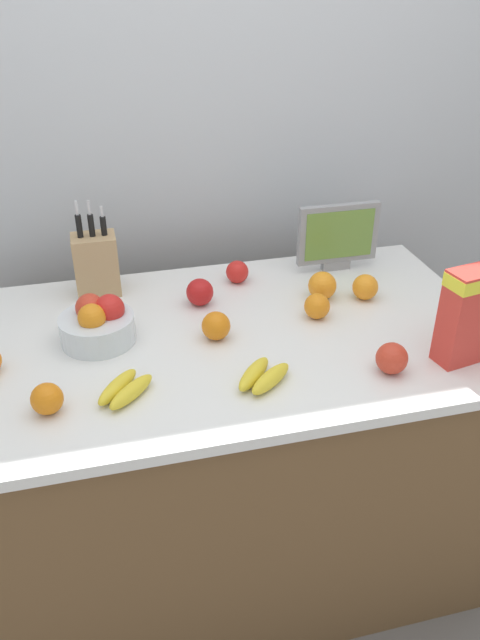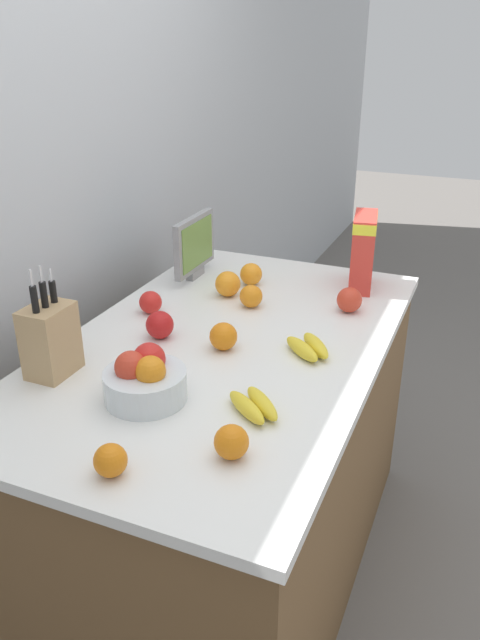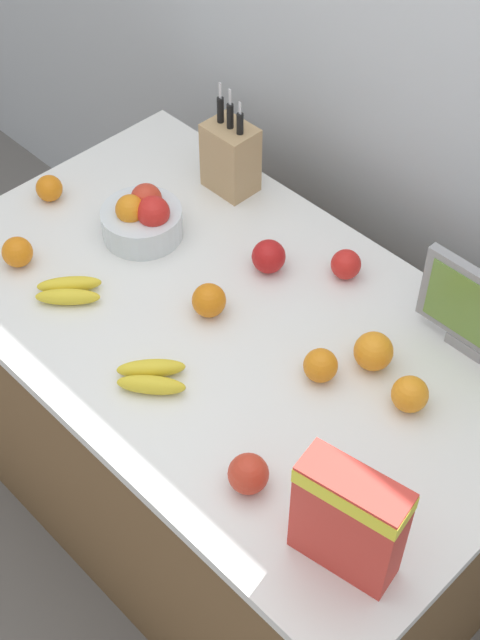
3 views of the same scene
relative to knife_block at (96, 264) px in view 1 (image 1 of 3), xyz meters
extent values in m
plane|color=slate|center=(0.35, -0.34, -0.99)|extent=(14.00, 14.00, 0.00)
cube|color=silver|center=(0.35, 0.32, 0.31)|extent=(9.00, 0.06, 2.60)
cube|color=brown|center=(0.35, -0.34, -0.56)|extent=(1.48, 0.87, 0.86)
cube|color=white|center=(0.35, -0.34, -0.11)|extent=(1.51, 0.90, 0.03)
cube|color=tan|center=(0.00, 0.00, 0.00)|extent=(0.13, 0.10, 0.19)
cylinder|color=black|center=(-0.04, 0.00, 0.13)|extent=(0.02, 0.02, 0.07)
cube|color=silver|center=(-0.04, 0.00, 0.19)|extent=(0.01, 0.00, 0.04)
cylinder|color=black|center=(0.00, 0.00, 0.13)|extent=(0.02, 0.02, 0.07)
cube|color=silver|center=(0.00, 0.00, 0.18)|extent=(0.01, 0.00, 0.04)
cylinder|color=black|center=(0.04, 0.00, 0.12)|extent=(0.02, 0.02, 0.06)
cube|color=silver|center=(0.04, 0.00, 0.17)|extent=(0.01, 0.00, 0.03)
cube|color=gray|center=(0.79, -0.02, -0.08)|extent=(0.10, 0.03, 0.03)
cube|color=gray|center=(0.79, -0.02, 0.03)|extent=(0.28, 0.02, 0.20)
cube|color=olive|center=(0.79, -0.04, 0.03)|extent=(0.24, 0.00, 0.16)
cube|color=red|center=(0.94, -0.61, 0.03)|extent=(0.21, 0.11, 0.26)
cylinder|color=silver|center=(-0.02, -0.29, -0.06)|extent=(0.21, 0.21, 0.08)
sphere|color=red|center=(0.02, -0.29, -0.01)|extent=(0.08, 0.08, 0.08)
sphere|color=red|center=(-0.03, -0.26, -0.01)|extent=(0.08, 0.08, 0.08)
sphere|color=orange|center=(-0.03, -0.32, -0.01)|extent=(0.08, 0.08, 0.08)
ellipsoid|color=yellow|center=(0.39, -0.61, -0.08)|extent=(0.14, 0.13, 0.04)
ellipsoid|color=yellow|center=(0.35, -0.58, -0.08)|extent=(0.13, 0.14, 0.04)
ellipsoid|color=yellow|center=(0.01, -0.55, -0.08)|extent=(0.13, 0.15, 0.04)
ellipsoid|color=yellow|center=(0.05, -0.58, -0.08)|extent=(0.14, 0.14, 0.04)
sphere|color=red|center=(0.44, -0.04, -0.06)|extent=(0.07, 0.07, 0.07)
sphere|color=red|center=(0.30, -0.16, -0.06)|extent=(0.08, 0.08, 0.08)
sphere|color=red|center=(0.70, -0.63, -0.06)|extent=(0.08, 0.08, 0.08)
sphere|color=orange|center=(0.80, -0.24, -0.06)|extent=(0.08, 0.08, 0.08)
sphere|color=orange|center=(0.67, -0.21, -0.06)|extent=(0.09, 0.09, 0.09)
sphere|color=orange|center=(0.30, -0.36, -0.06)|extent=(0.08, 0.08, 0.08)
sphere|color=orange|center=(-0.15, -0.58, -0.06)|extent=(0.08, 0.08, 0.08)
sphere|color=orange|center=(0.61, -0.32, -0.06)|extent=(0.08, 0.08, 0.08)
camera|label=1|loc=(0.01, -1.81, 0.83)|focal=35.00mm
camera|label=2|loc=(-1.15, -1.02, 0.73)|focal=35.00mm
camera|label=3|loc=(1.38, -1.31, 1.42)|focal=50.00mm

